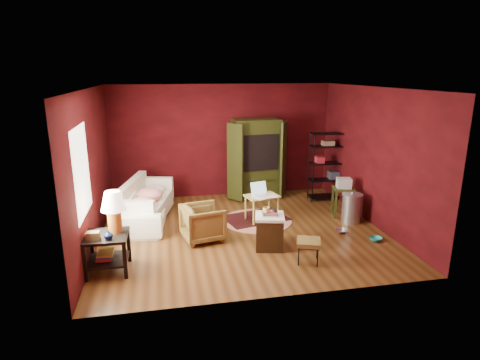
% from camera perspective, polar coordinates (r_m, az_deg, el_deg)
% --- Properties ---
extents(room, '(5.54, 5.04, 2.84)m').
position_cam_1_polar(room, '(7.67, 0.02, 2.47)').
color(room, brown).
rests_on(room, ground).
extents(sofa, '(0.89, 2.38, 0.91)m').
position_cam_1_polar(sofa, '(8.77, -13.48, -2.74)').
color(sofa, white).
rests_on(sofa, ground).
extents(armchair, '(0.80, 0.84, 0.74)m').
position_cam_1_polar(armchair, '(7.61, -5.30, -5.83)').
color(armchair, black).
rests_on(armchair, ground).
extents(pet_bowl_steel, '(0.24, 0.09, 0.23)m').
position_cam_1_polar(pet_bowl_steel, '(8.23, 14.24, -6.48)').
color(pet_bowl_steel, silver).
rests_on(pet_bowl_steel, ground).
extents(pet_bowl_turquoise, '(0.23, 0.07, 0.23)m').
position_cam_1_polar(pet_bowl_turquoise, '(8.03, 18.80, -7.44)').
color(pet_bowl_turquoise, '#28BBB6').
rests_on(pet_bowl_turquoise, ground).
extents(vase, '(0.16, 0.16, 0.14)m').
position_cam_1_polar(vase, '(6.47, -18.22, -7.44)').
color(vase, '#0D1A42').
rests_on(vase, side_table).
extents(mug, '(0.15, 0.14, 0.13)m').
position_cam_1_polar(mug, '(7.06, 3.76, -4.18)').
color(mug, '#D8CF69').
rests_on(mug, hamper).
extents(side_table, '(0.67, 0.67, 1.29)m').
position_cam_1_polar(side_table, '(6.65, -17.97, -5.98)').
color(side_table, black).
rests_on(side_table, ground).
extents(sofa_cushions, '(1.17, 2.02, 0.80)m').
position_cam_1_polar(sofa_cushions, '(8.79, -13.37, -3.13)').
color(sofa_cushions, white).
rests_on(sofa_cushions, sofa).
extents(hamper, '(0.61, 0.61, 0.72)m').
position_cam_1_polar(hamper, '(7.27, 4.20, -7.23)').
color(hamper, '#3A220D').
rests_on(hamper, ground).
extents(footstool, '(0.49, 0.49, 0.39)m').
position_cam_1_polar(footstool, '(6.83, 9.72, -8.83)').
color(footstool, black).
rests_on(footstool, ground).
extents(rug_round, '(1.78, 1.78, 0.01)m').
position_cam_1_polar(rug_round, '(8.62, 2.40, -5.78)').
color(rug_round, beige).
rests_on(rug_round, ground).
extents(rug_oriental, '(1.49, 1.17, 0.01)m').
position_cam_1_polar(rug_oriental, '(8.75, 2.25, -5.38)').
color(rug_oriental, '#441213').
rests_on(rug_oriental, ground).
extents(laptop_desk, '(0.76, 0.65, 0.82)m').
position_cam_1_polar(laptop_desk, '(8.47, 3.09, -2.57)').
color(laptop_desk, '#F1E06E').
rests_on(laptop_desk, ground).
extents(tv_armoire, '(1.54, 0.90, 1.97)m').
position_cam_1_polar(tv_armoire, '(9.99, 2.34, 3.25)').
color(tv_armoire, '#2F330E').
rests_on(tv_armoire, ground).
extents(wire_shelving, '(0.83, 0.40, 1.67)m').
position_cam_1_polar(wire_shelving, '(10.00, 12.30, 2.31)').
color(wire_shelving, black).
rests_on(wire_shelving, ground).
extents(small_stand, '(0.52, 0.52, 0.86)m').
position_cam_1_polar(small_stand, '(8.99, 14.51, -1.09)').
color(small_stand, '#2F330E').
rests_on(small_stand, ground).
extents(trash_can, '(0.51, 0.51, 0.67)m').
position_cam_1_polar(trash_can, '(8.76, 15.55, -3.86)').
color(trash_can, '#B6B6BE').
rests_on(trash_can, ground).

